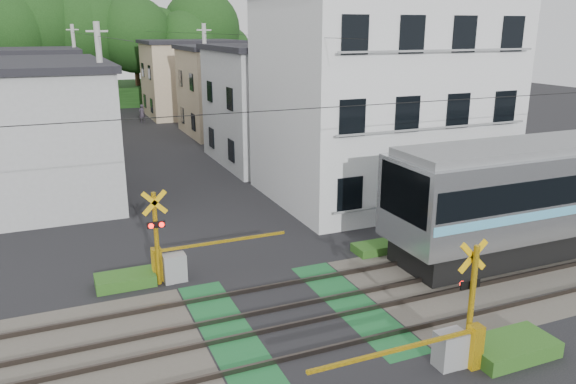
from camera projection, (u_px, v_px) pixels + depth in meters
name	position (u px, v px, depth m)	size (l,w,h in m)	color
ground	(292.00, 317.00, 15.59)	(120.00, 120.00, 0.00)	black
track_bed	(292.00, 316.00, 15.58)	(120.00, 120.00, 0.14)	#47423A
crossing_signal_near	(455.00, 340.00, 13.13)	(4.74, 0.65, 3.09)	yellow
crossing_signal_far	(171.00, 260.00, 17.65)	(4.74, 0.65, 3.09)	yellow
apartment_block	(380.00, 97.00, 25.85)	(10.20, 8.36, 9.30)	silver
houses_row	(143.00, 97.00, 37.68)	(22.07, 31.35, 6.80)	#A8ABAD
tree_hill	(91.00, 43.00, 55.96)	(40.00, 14.01, 11.87)	#183A13
catenary	(476.00, 168.00, 16.83)	(60.00, 5.04, 7.00)	#2D2D33
utility_poles	(128.00, 90.00, 34.38)	(7.90, 42.00, 8.00)	#A5A5A0
pedestrian	(142.00, 114.00, 47.28)	(0.56, 0.37, 1.55)	#37303C
weed_patches	(350.00, 301.00, 16.12)	(10.25, 8.80, 0.40)	#2D5E1E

